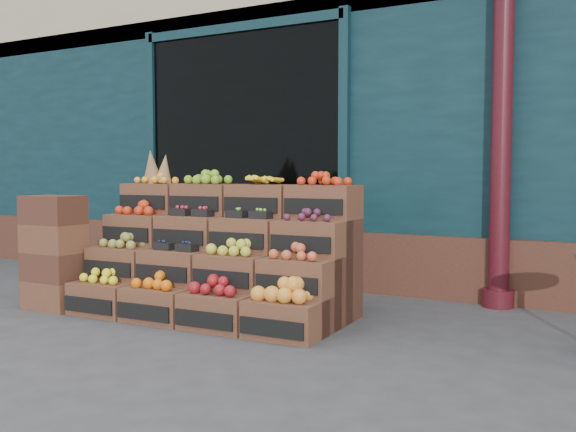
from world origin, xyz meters
The scene contains 5 objects.
ground centered at (0.00, 0.00, 0.00)m, with size 60.00×60.00×0.00m, color #3D3D40.
shop_facade centered at (0.00, 5.11, 2.40)m, with size 12.00×6.24×4.80m.
crate_display centered at (-0.83, 0.63, 0.44)m, with size 2.29×1.17×1.41m.
spare_crates centered at (-2.22, 0.10, 0.50)m, with size 0.50×0.35×1.00m.
shopkeeper centered at (-1.32, 2.78, 1.02)m, with size 0.74×0.49×2.04m, color #195830.
Camera 1 is at (2.28, -3.82, 1.20)m, focal length 40.00 mm.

